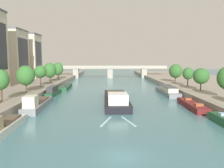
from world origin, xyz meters
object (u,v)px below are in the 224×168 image
Objects in this scene: tree_left_distant at (40,72)px; moored_boat_left_midway at (5,126)px; moored_boat_left_second at (53,91)px; tree_right_end_of_row at (176,71)px; barge_midriver at (116,99)px; tree_left_far at (50,70)px; tree_right_by_lamp at (201,76)px; bridge_far at (110,70)px; tree_left_second at (1,80)px; tree_right_far at (188,74)px; moored_boat_right_end at (168,91)px; moored_boat_left_near at (37,104)px; moored_boat_right_near at (192,105)px; moored_boat_left_end at (65,87)px; tree_left_third at (58,69)px; tree_left_past_mid at (26,76)px.

moored_boat_left_midway is at bearing -80.87° from tree_left_distant.
moored_boat_left_second is 43.94m from tree_right_end_of_row.
tree_left_far is at bearing 126.44° from barge_midriver.
tree_right_by_lamp reaches higher than bridge_far.
tree_left_second is 1.09× the size of tree_right_far.
moored_boat_left_second is 0.65× the size of moored_boat_right_end.
barge_midriver is 38.87m from tree_left_far.
bridge_far is at bearing 77.95° from moored_boat_left_near.
moored_boat_right_near is (31.93, 14.60, -0.24)m from moored_boat_left_midway.
moored_boat_left_end is at bearing 136.02° from moored_boat_right_near.
moored_boat_left_midway is 1.66× the size of tree_left_third.
moored_boat_left_near is 2.40× the size of tree_left_second.
tree_left_third is (-0.12, 37.38, 0.04)m from tree_left_past_mid.
barge_midriver is 1.59× the size of moored_boat_left_near.
tree_left_second is (-6.45, -1.38, 5.08)m from moored_boat_left_near.
moored_boat_right_end is at bearing -25.28° from tree_left_far.
tree_left_past_mid is at bearing -89.81° from tree_left_third.
tree_right_by_lamp is at bearing -89.64° from tree_right_end_of_row.
tree_right_end_of_row is (-0.14, 21.50, 0.19)m from tree_right_by_lamp.
tree_right_by_lamp is (22.82, 7.75, 4.60)m from barge_midriver.
tree_right_by_lamp is at bearing -12.62° from tree_left_distant.
tree_left_distant reaches higher than tree_left_second.
tree_left_distant is 13.14m from tree_left_far.
tree_left_distant is at bearing 89.83° from tree_left_past_mid.
moored_boat_left_near reaches higher than moored_boat_left_midway.
tree_left_far is at bearing 136.72° from moored_boat_right_near.
tree_left_second reaches higher than moored_boat_left_near.
tree_left_distant is at bearing 128.37° from moored_boat_left_second.
tree_right_end_of_row is at bearing 24.53° from moored_boat_left_second.
tree_right_end_of_row reaches higher than moored_boat_left_near.
moored_boat_left_near is at bearing -82.65° from tree_left_third.
moored_boat_left_midway is 1.07× the size of moored_boat_left_second.
tree_left_second is at bearing -167.92° from moored_boat_left_near.
barge_midriver is at bearing 18.13° from moored_boat_left_near.
tree_right_end_of_row is at bearing 90.36° from tree_right_by_lamp.
bridge_far is at bearing 66.75° from tree_left_distant.
tree_right_far reaches higher than moored_boat_left_near.
barge_midriver is 17.18m from moored_boat_left_near.
tree_left_third reaches higher than moored_boat_left_second.
moored_boat_left_midway is at bearing -155.43° from moored_boat_right_near.
tree_right_far is (39.68, 5.64, 4.55)m from moored_boat_left_second.
moored_boat_right_end is at bearing -151.93° from tree_right_far.
tree_left_far reaches higher than moored_boat_left_end.
moored_boat_left_midway is 48.14m from tree_right_by_lamp.
tree_right_by_lamp is at bearing -26.96° from tree_left_far.
tree_left_past_mid is (0.33, 12.46, -0.08)m from tree_left_second.
tree_right_far is at bearing 36.51° from barge_midriver.
moored_boat_left_end is 0.88× the size of moored_boat_right_end.
tree_left_third reaches higher than moored_boat_left_midway.
barge_midriver is at bearing -33.08° from moored_boat_left_second.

